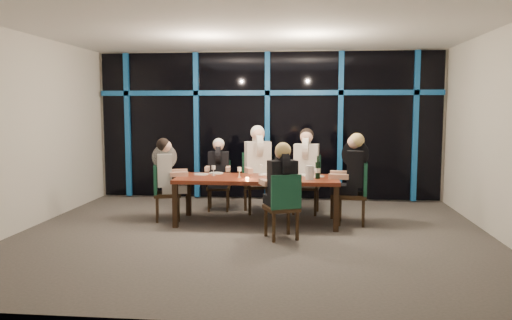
{
  "coord_description": "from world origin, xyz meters",
  "views": [
    {
      "loc": [
        0.78,
        -7.12,
        1.87
      ],
      "look_at": [
        0.0,
        0.6,
        1.05
      ],
      "focal_mm": 35.0,
      "sensor_mm": 36.0,
      "label": 1
    }
  ],
  "objects_px": {
    "diner_far_mid": "(258,156)",
    "diner_far_right": "(306,158)",
    "dining_table": "(257,181)",
    "diner_near_mid": "(282,176)",
    "chair_far_left": "(219,182)",
    "water_pitcher": "(310,173)",
    "diner_far_left": "(219,164)",
    "diner_end_left": "(167,167)",
    "chair_end_right": "(358,190)",
    "chair_far_mid": "(257,179)",
    "wine_bottle": "(318,170)",
    "chair_near_mid": "(283,203)",
    "chair_end_left": "(162,189)",
    "chair_far_right": "(306,180)",
    "diner_end_right": "(353,165)"
  },
  "relations": [
    {
      "from": "diner_far_mid",
      "to": "diner_far_right",
      "type": "distance_m",
      "value": 0.84
    },
    {
      "from": "dining_table",
      "to": "diner_near_mid",
      "type": "bearing_deg",
      "value": -64.68
    },
    {
      "from": "chair_far_left",
      "to": "water_pitcher",
      "type": "relative_size",
      "value": 4.01
    },
    {
      "from": "diner_far_left",
      "to": "diner_end_left",
      "type": "xyz_separation_m",
      "value": [
        -0.71,
        -0.89,
        0.04
      ]
    },
    {
      "from": "diner_far_mid",
      "to": "water_pitcher",
      "type": "relative_size",
      "value": 4.61
    },
    {
      "from": "diner_far_left",
      "to": "diner_far_right",
      "type": "height_order",
      "value": "diner_far_right"
    },
    {
      "from": "dining_table",
      "to": "water_pitcher",
      "type": "relative_size",
      "value": 11.63
    },
    {
      "from": "dining_table",
      "to": "chair_end_right",
      "type": "relative_size",
      "value": 2.6
    },
    {
      "from": "chair_far_mid",
      "to": "diner_near_mid",
      "type": "relative_size",
      "value": 1.15
    },
    {
      "from": "chair_far_left",
      "to": "diner_near_mid",
      "type": "distance_m",
      "value": 2.35
    },
    {
      "from": "chair_end_right",
      "to": "diner_end_left",
      "type": "xyz_separation_m",
      "value": [
        -3.11,
        -0.01,
        0.33
      ]
    },
    {
      "from": "diner_far_mid",
      "to": "wine_bottle",
      "type": "bearing_deg",
      "value": -58.74
    },
    {
      "from": "chair_far_mid",
      "to": "chair_near_mid",
      "type": "bearing_deg",
      "value": -91.9
    },
    {
      "from": "diner_far_left",
      "to": "wine_bottle",
      "type": "bearing_deg",
      "value": -35.41
    },
    {
      "from": "dining_table",
      "to": "diner_far_left",
      "type": "relative_size",
      "value": 2.98
    },
    {
      "from": "water_pitcher",
      "to": "chair_end_left",
      "type": "bearing_deg",
      "value": -175.65
    },
    {
      "from": "chair_far_right",
      "to": "diner_far_right",
      "type": "distance_m",
      "value": 0.42
    },
    {
      "from": "chair_far_mid",
      "to": "wine_bottle",
      "type": "bearing_deg",
      "value": -60.61
    },
    {
      "from": "chair_far_right",
      "to": "wine_bottle",
      "type": "height_order",
      "value": "wine_bottle"
    },
    {
      "from": "chair_far_left",
      "to": "water_pitcher",
      "type": "bearing_deg",
      "value": -42.54
    },
    {
      "from": "wine_bottle",
      "to": "water_pitcher",
      "type": "xyz_separation_m",
      "value": [
        -0.13,
        -0.15,
        -0.03
      ]
    },
    {
      "from": "chair_far_right",
      "to": "diner_far_mid",
      "type": "distance_m",
      "value": 0.96
    },
    {
      "from": "chair_far_mid",
      "to": "diner_end_left",
      "type": "height_order",
      "value": "diner_end_left"
    },
    {
      "from": "chair_near_mid",
      "to": "diner_near_mid",
      "type": "relative_size",
      "value": 1.03
    },
    {
      "from": "chair_end_left",
      "to": "diner_far_right",
      "type": "xyz_separation_m",
      "value": [
        2.36,
        0.8,
        0.46
      ]
    },
    {
      "from": "dining_table",
      "to": "diner_end_left",
      "type": "distance_m",
      "value": 1.52
    },
    {
      "from": "chair_far_right",
      "to": "chair_near_mid",
      "type": "distance_m",
      "value": 1.95
    },
    {
      "from": "diner_far_mid",
      "to": "water_pitcher",
      "type": "distance_m",
      "value": 1.37
    },
    {
      "from": "chair_end_left",
      "to": "chair_near_mid",
      "type": "xyz_separation_m",
      "value": [
        2.05,
        -1.04,
        0.0
      ]
    },
    {
      "from": "chair_far_left",
      "to": "diner_far_mid",
      "type": "xyz_separation_m",
      "value": [
        0.74,
        -0.2,
        0.51
      ]
    },
    {
      "from": "chair_far_left",
      "to": "chair_end_left",
      "type": "bearing_deg",
      "value": -134.06
    },
    {
      "from": "diner_far_mid",
      "to": "diner_far_right",
      "type": "height_order",
      "value": "diner_far_mid"
    },
    {
      "from": "diner_far_right",
      "to": "diner_end_left",
      "type": "height_order",
      "value": "diner_far_right"
    },
    {
      "from": "chair_far_left",
      "to": "diner_far_mid",
      "type": "relative_size",
      "value": 0.87
    },
    {
      "from": "chair_far_right",
      "to": "chair_far_left",
      "type": "bearing_deg",
      "value": -176.75
    },
    {
      "from": "chair_end_right",
      "to": "diner_far_left",
      "type": "bearing_deg",
      "value": -104.11
    },
    {
      "from": "dining_table",
      "to": "diner_end_left",
      "type": "xyz_separation_m",
      "value": [
        -1.51,
        0.06,
        0.21
      ]
    },
    {
      "from": "chair_far_left",
      "to": "chair_near_mid",
      "type": "distance_m",
      "value": 2.39
    },
    {
      "from": "diner_far_left",
      "to": "diner_end_right",
      "type": "relative_size",
      "value": 0.9
    },
    {
      "from": "chair_end_left",
      "to": "chair_end_right",
      "type": "distance_m",
      "value": 3.19
    },
    {
      "from": "diner_far_left",
      "to": "chair_far_mid",
      "type": "bearing_deg",
      "value": -9.26
    },
    {
      "from": "chair_far_left",
      "to": "dining_table",
      "type": "bearing_deg",
      "value": -57.48
    },
    {
      "from": "dining_table",
      "to": "chair_end_left",
      "type": "distance_m",
      "value": 1.59
    },
    {
      "from": "diner_far_right",
      "to": "chair_end_left",
      "type": "bearing_deg",
      "value": -154.55
    },
    {
      "from": "chair_far_mid",
      "to": "chair_end_right",
      "type": "relative_size",
      "value": 1.06
    },
    {
      "from": "diner_far_right",
      "to": "diner_end_left",
      "type": "distance_m",
      "value": 2.42
    },
    {
      "from": "diner_end_right",
      "to": "diner_near_mid",
      "type": "bearing_deg",
      "value": -41.26
    },
    {
      "from": "chair_end_right",
      "to": "diner_far_left",
      "type": "height_order",
      "value": "diner_far_left"
    },
    {
      "from": "chair_end_right",
      "to": "diner_near_mid",
      "type": "height_order",
      "value": "diner_near_mid"
    },
    {
      "from": "diner_far_right",
      "to": "diner_end_right",
      "type": "relative_size",
      "value": 1.03
    }
  ]
}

